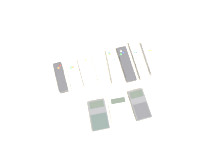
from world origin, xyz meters
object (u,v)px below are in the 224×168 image
Objects in this scene: remote_3 at (100,69)px; remote_5 at (126,64)px; remote_6 at (138,60)px; calculator_0 at (99,115)px; remote_7 at (151,58)px; calculator_1 at (120,109)px; remote_0 at (61,77)px; remote_1 at (73,75)px; remote_2 at (86,72)px; remote_4 at (114,67)px; calculator_2 at (140,104)px.

remote_5 is at bearing -3.29° from remote_3.
remote_5 is (0.13, -0.00, 0.00)m from remote_3.
remote_6 is at bearing 3.19° from remote_5.
remote_7 is at bearing 37.07° from calculator_0.
remote_3 reaches higher than calculator_0.
remote_5 reaches higher than calculator_1.
calculator_1 is at bearing -81.44° from remote_3.
remote_0 reaches higher than remote_3.
remote_7 reaches higher than calculator_0.
remote_2 reaches higher than remote_1.
remote_1 reaches higher than calculator_1.
calculator_1 is at bearing -134.05° from remote_7.
remote_1 is 1.05× the size of calculator_0.
remote_0 reaches higher than calculator_1.
remote_2 is at bearing -178.61° from remote_4.
remote_5 is at bearing -178.03° from remote_7.
remote_0 is 0.20m from remote_3.
remote_6 is 1.49× the size of calculator_2.
remote_0 is 1.08× the size of calculator_2.
calculator_0 is (-0.13, -0.22, -0.01)m from remote_4.
remote_4 reaches higher than remote_6.
remote_6 is 0.23m from calculator_2.
calculator_1 is (0.18, -0.22, -0.00)m from remote_1.
remote_4 is at bearing -177.72° from remote_7.
remote_1 is at bearing 178.52° from remote_5.
calculator_0 is (-0.06, -0.22, -0.00)m from remote_3.
remote_3 is (0.14, -0.00, -0.00)m from remote_1.
remote_2 is at bearing -2.62° from remote_1.
remote_5 is 0.90× the size of remote_6.
remote_1 is at bearing 111.58° from calculator_0.
remote_0 is 1.25× the size of calculator_1.
calculator_2 is (0.21, -0.22, -0.00)m from remote_2.
remote_1 is 0.82× the size of remote_4.
remote_3 reaches higher than calculator_1.
calculator_2 is (0.27, -0.22, -0.00)m from remote_1.
calculator_1 is (0.04, -0.22, -0.00)m from remote_3.
calculator_0 is (0.01, -0.22, -0.01)m from remote_2.
calculator_1 is at bearing -53.48° from remote_1.
calculator_0 is at bearing -72.88° from remote_1.
remote_7 reaches higher than remote_3.
remote_2 is 1.11× the size of calculator_2.
remote_1 and remote_6 have the same top height.
remote_6 is at bearing 73.93° from calculator_2.
remote_6 is (0.27, 0.00, -0.00)m from remote_2.
remote_0 is 1.03× the size of remote_1.
remote_4 is 0.25m from calculator_0.
remote_0 is 0.81× the size of remote_5.
remote_2 reaches higher than remote_6.
remote_0 is 0.26m from remote_4.
remote_3 is at bearing -2.04° from remote_1.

